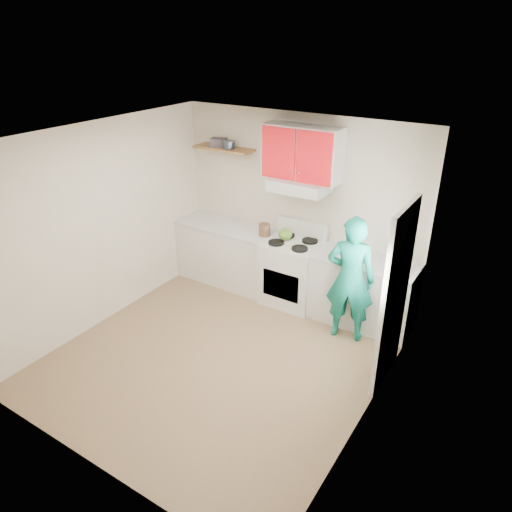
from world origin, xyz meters
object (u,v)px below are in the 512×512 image
Objects in this scene: stove at (292,273)px; tin at (229,145)px; person at (350,279)px; crock at (265,231)px; kettle at (285,234)px.

tin is at bearing 172.44° from stove.
crock is at bearing -26.57° from person.
kettle is 1.23m from person.
crock is (0.69, -0.15, -1.09)m from tin.
stove is 0.56× the size of person.
crock is 1.51m from person.
tin is 0.90× the size of kettle.
stove is 4.75× the size of crock.
tin is (-1.15, 0.15, 1.63)m from stove.
kettle is (-0.15, 0.04, 0.54)m from stove.
kettle is at bearing 6.72° from crock.
person reaches higher than stove.
stove is at bearing -7.56° from tin.
crock reaches higher than kettle.
tin is 0.11× the size of person.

